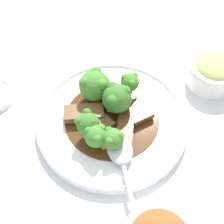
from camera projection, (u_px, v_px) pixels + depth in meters
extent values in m
plane|color=silver|center=(112.00, 123.00, 0.54)|extent=(4.00, 4.00, 0.00)
cylinder|color=white|center=(112.00, 121.00, 0.53)|extent=(0.26, 0.26, 0.01)
torus|color=white|center=(112.00, 119.00, 0.53)|extent=(0.26, 0.26, 0.01)
cylinder|color=#4C2D14|center=(112.00, 119.00, 0.53)|extent=(0.16, 0.16, 0.00)
cube|color=#56331E|center=(113.00, 94.00, 0.54)|extent=(0.03, 0.05, 0.01)
cube|color=#56331E|center=(127.00, 126.00, 0.51)|extent=(0.07, 0.07, 0.01)
cube|color=brown|center=(84.00, 113.00, 0.52)|extent=(0.07, 0.06, 0.01)
cube|color=brown|center=(138.00, 111.00, 0.52)|extent=(0.05, 0.05, 0.01)
cube|color=brown|center=(101.00, 120.00, 0.51)|extent=(0.03, 0.05, 0.01)
cylinder|color=#7FA84C|center=(129.00, 90.00, 0.55)|extent=(0.01, 0.01, 0.02)
sphere|color=#427F2D|center=(130.00, 82.00, 0.53)|extent=(0.03, 0.03, 0.03)
sphere|color=#427F2D|center=(135.00, 76.00, 0.53)|extent=(0.01, 0.01, 0.01)
sphere|color=#427F2D|center=(125.00, 77.00, 0.53)|extent=(0.01, 0.01, 0.01)
sphere|color=#427F2D|center=(132.00, 83.00, 0.52)|extent=(0.01, 0.01, 0.01)
cylinder|color=#8EB756|center=(95.00, 95.00, 0.55)|extent=(0.02, 0.02, 0.01)
sphere|color=#427F2D|center=(95.00, 86.00, 0.53)|extent=(0.05, 0.05, 0.05)
sphere|color=#427F2D|center=(96.00, 73.00, 0.52)|extent=(0.02, 0.02, 0.02)
sphere|color=#427F2D|center=(85.00, 83.00, 0.51)|extent=(0.02, 0.02, 0.02)
sphere|color=#427F2D|center=(102.00, 85.00, 0.51)|extent=(0.02, 0.02, 0.02)
cylinder|color=#8EB756|center=(117.00, 107.00, 0.53)|extent=(0.02, 0.02, 0.01)
sphere|color=#387028|center=(117.00, 98.00, 0.51)|extent=(0.05, 0.05, 0.05)
sphere|color=#387028|center=(112.00, 87.00, 0.50)|extent=(0.02, 0.02, 0.02)
sphere|color=#387028|center=(113.00, 100.00, 0.49)|extent=(0.02, 0.02, 0.02)
sphere|color=#387028|center=(127.00, 93.00, 0.50)|extent=(0.02, 0.02, 0.02)
cylinder|color=#7FA84C|center=(96.00, 142.00, 0.49)|extent=(0.01, 0.01, 0.01)
sphere|color=#427F2D|center=(96.00, 136.00, 0.47)|extent=(0.04, 0.04, 0.04)
sphere|color=#427F2D|center=(89.00, 131.00, 0.47)|extent=(0.01, 0.01, 0.01)
sphere|color=#427F2D|center=(97.00, 139.00, 0.46)|extent=(0.01, 0.01, 0.01)
sphere|color=#427F2D|center=(101.00, 128.00, 0.47)|extent=(0.01, 0.01, 0.01)
cylinder|color=#8EB756|center=(87.00, 129.00, 0.50)|extent=(0.01, 0.01, 0.02)
sphere|color=#387028|center=(86.00, 122.00, 0.48)|extent=(0.04, 0.04, 0.04)
sphere|color=#387028|center=(79.00, 121.00, 0.47)|extent=(0.01, 0.01, 0.01)
sphere|color=#387028|center=(91.00, 122.00, 0.47)|extent=(0.01, 0.01, 0.01)
sphere|color=#387028|center=(87.00, 113.00, 0.48)|extent=(0.01, 0.01, 0.01)
cylinder|color=#8EB756|center=(113.00, 145.00, 0.49)|extent=(0.01, 0.01, 0.01)
sphere|color=#427F2D|center=(113.00, 139.00, 0.47)|extent=(0.03, 0.03, 0.03)
sphere|color=#427F2D|center=(109.00, 141.00, 0.46)|extent=(0.01, 0.01, 0.01)
sphere|color=#427F2D|center=(120.00, 136.00, 0.47)|extent=(0.01, 0.01, 0.01)
sphere|color=#427F2D|center=(109.00, 131.00, 0.47)|extent=(0.01, 0.01, 0.01)
ellipsoid|color=#B7B7BC|center=(120.00, 148.00, 0.48)|extent=(0.06, 0.07, 0.01)
cylinder|color=#B7B7BC|center=(135.00, 217.00, 0.42)|extent=(0.09, 0.14, 0.01)
cylinder|color=white|center=(210.00, 80.00, 0.59)|extent=(0.05, 0.05, 0.01)
cylinder|color=white|center=(212.00, 75.00, 0.58)|extent=(0.09, 0.09, 0.04)
torus|color=white|center=(215.00, 68.00, 0.57)|extent=(0.09, 0.09, 0.01)
ellipsoid|color=#A3B266|center=(216.00, 67.00, 0.56)|extent=(0.07, 0.07, 0.03)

